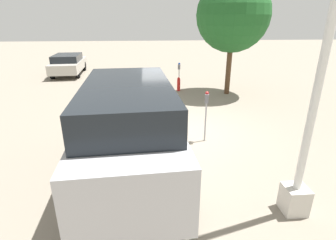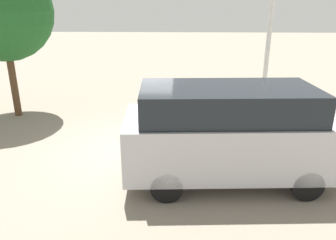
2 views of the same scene
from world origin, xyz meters
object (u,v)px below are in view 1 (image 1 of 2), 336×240
Objects in this scene: parking_meter_near at (206,105)px; car_distant at (68,64)px; parking_meter_far at (179,70)px; lamp_post at (309,128)px; parked_van at (129,130)px; fire_hydrant at (179,84)px; street_tree at (233,15)px.

parking_meter_near is 13.08m from car_distant.
lamp_post is at bearing 20.56° from parking_meter_far.
lamp_post reaches higher than parking_meter_near.
parked_van reaches higher than car_distant.
parked_van is 8.23m from fire_hydrant.
parked_van is at bearing -163.37° from car_distant.
lamp_post is at bearing -154.75° from car_distant.
lamp_post is 8.96m from street_tree.
fire_hydrant is (-6.12, -0.08, -0.80)m from parking_meter_near.
street_tree is at bearing 144.84° from parked_van.
street_tree is 4.16m from fire_hydrant.
parking_meter_far reaches higher than fire_hydrant.
street_tree is (5.69, 9.26, 2.96)m from car_distant.
parking_meter_near is 2.81m from parked_van.
parking_meter_near reaches higher than fire_hydrant.
car_distant is at bearing -110.77° from parking_meter_far.
street_tree is (-5.37, 2.29, 2.54)m from parking_meter_near.
street_tree is (-7.16, 4.44, 2.49)m from parked_van.
car_distant is (-14.35, -8.02, -1.03)m from lamp_post.
parking_meter_far is 0.72m from fire_hydrant.
parked_van is at bearing -36.13° from parking_meter_near.
street_tree is at bearing 83.36° from parking_meter_far.
car_distant is (-12.86, -4.82, -0.47)m from parked_van.
parking_meter_near reaches higher than parking_meter_far.
car_distant reaches higher than fire_hydrant.
parking_meter_far is 8.44m from car_distant.
parking_meter_far is 0.27× the size of street_tree.
parked_van is (-1.50, -3.20, -0.55)m from lamp_post.
parking_meter_near is 6.25m from parking_meter_far.
lamp_post is 16.47m from car_distant.
car_distant is (-11.06, -6.97, -0.42)m from parking_meter_near.
lamp_post is 1.10× the size of street_tree.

